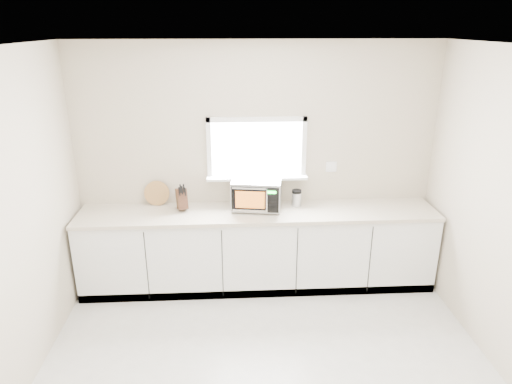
{
  "coord_description": "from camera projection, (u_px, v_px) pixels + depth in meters",
  "views": [
    {
      "loc": [
        -0.28,
        -2.9,
        2.85
      ],
      "look_at": [
        -0.03,
        1.55,
        1.2
      ],
      "focal_mm": 32.0,
      "sensor_mm": 36.0,
      "label": 1
    }
  ],
  "objects": [
    {
      "name": "cabinets",
      "position": [
        258.0,
        250.0,
        5.16
      ],
      "size": [
        3.92,
        0.6,
        0.88
      ],
      "primitive_type": "cube",
      "color": "white",
      "rests_on": "ground"
    },
    {
      "name": "microwave",
      "position": [
        257.0,
        193.0,
        5.01
      ],
      "size": [
        0.58,
        0.5,
        0.34
      ],
      "rotation": [
        0.0,
        0.0,
        -0.16
      ],
      "color": "black",
      "rests_on": "countertop"
    },
    {
      "name": "knife_block",
      "position": [
        182.0,
        198.0,
        4.98
      ],
      "size": [
        0.16,
        0.24,
        0.31
      ],
      "rotation": [
        0.0,
        0.0,
        0.29
      ],
      "color": "#4C2F1B",
      "rests_on": "countertop"
    },
    {
      "name": "cutting_board",
      "position": [
        157.0,
        193.0,
        5.11
      ],
      "size": [
        0.28,
        0.07,
        0.28
      ],
      "primitive_type": "cylinder",
      "rotation": [
        1.4,
        0.0,
        0.0
      ],
      "color": "#AD8843",
      "rests_on": "countertop"
    },
    {
      "name": "countertop",
      "position": [
        258.0,
        213.0,
        4.99
      ],
      "size": [
        3.92,
        0.64,
        0.04
      ],
      "primitive_type": "cube",
      "color": "beige",
      "rests_on": "cabinets"
    },
    {
      "name": "back_wall",
      "position": [
        257.0,
        164.0,
        5.12
      ],
      "size": [
        4.0,
        0.17,
        2.7
      ],
      "color": "#BBAA95",
      "rests_on": "ground"
    },
    {
      "name": "coffee_grinder",
      "position": [
        297.0,
        198.0,
        5.1
      ],
      "size": [
        0.12,
        0.12,
        0.19
      ],
      "rotation": [
        0.0,
        0.0,
        0.15
      ],
      "color": "#BABCC1",
      "rests_on": "countertop"
    }
  ]
}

